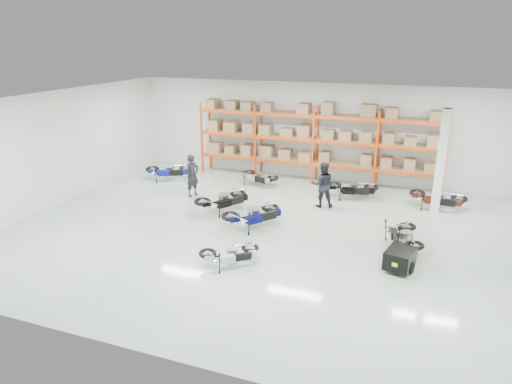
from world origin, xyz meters
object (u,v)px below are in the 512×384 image
at_px(moto_back_a, 169,168).
at_px(moto_touring_right, 404,233).
at_px(person_back, 323,185).
at_px(trailer, 400,259).
at_px(moto_back_b, 258,174).
at_px(moto_blue_centre, 254,211).
at_px(moto_back_c, 353,186).
at_px(moto_silver_left, 231,251).
at_px(moto_back_d, 438,195).
at_px(person_left, 192,175).
at_px(moto_black_far_left, 224,197).

bearing_deg(moto_back_a, moto_touring_right, -133.94).
bearing_deg(person_back, moto_touring_right, 120.98).
distance_m(trailer, moto_back_b, 9.09).
bearing_deg(moto_back_b, person_back, -97.18).
xyz_separation_m(moto_blue_centre, moto_back_c, (2.79, 4.33, -0.04)).
relative_size(moto_blue_centre, moto_silver_left, 1.27).
relative_size(trailer, moto_back_d, 0.85).
bearing_deg(moto_blue_centre, trailer, -159.13).
height_order(moto_touring_right, person_back, person_back).
height_order(moto_silver_left, trailer, moto_silver_left).
bearing_deg(person_left, moto_back_b, -22.64).
bearing_deg(moto_touring_right, moto_back_d, 64.63).
height_order(moto_blue_centre, trailer, moto_blue_centre).
relative_size(moto_black_far_left, moto_back_c, 1.06).
xyz_separation_m(trailer, moto_back_b, (-6.63, 6.22, 0.13)).
xyz_separation_m(moto_touring_right, moto_back_c, (-2.28, 4.29, 0.02)).
xyz_separation_m(trailer, person_left, (-8.74, 3.88, 0.52)).
bearing_deg(moto_back_d, moto_touring_right, 169.79).
height_order(moto_touring_right, trailer, moto_touring_right).
xyz_separation_m(moto_back_c, person_back, (-0.99, -1.40, 0.35)).
relative_size(moto_touring_right, moto_back_d, 0.94).
distance_m(moto_blue_centre, moto_back_b, 4.91).
bearing_deg(trailer, moto_blue_centre, 176.57).
height_order(moto_blue_centre, moto_silver_left, moto_blue_centre).
bearing_deg(person_back, trailer, 108.52).
distance_m(moto_touring_right, person_left, 9.03).
bearing_deg(moto_black_far_left, person_back, -118.86).
bearing_deg(moto_back_c, moto_touring_right, -162.31).
relative_size(moto_touring_right, person_back, 0.96).
relative_size(moto_blue_centre, moto_back_c, 1.08).
bearing_deg(person_left, moto_blue_centre, -102.90).
xyz_separation_m(moto_back_a, person_left, (2.14, -1.63, 0.32)).
bearing_deg(person_back, moto_blue_centre, 40.84).
bearing_deg(moto_back_d, moto_back_a, 95.24).
xyz_separation_m(moto_black_far_left, moto_back_a, (-4.14, 2.86, -0.01)).
relative_size(moto_back_d, person_left, 1.04).
bearing_deg(moto_back_a, person_back, -121.81).
relative_size(moto_back_b, moto_back_d, 0.89).
bearing_deg(person_back, moto_black_far_left, 10.37).
relative_size(trailer, person_left, 0.89).
relative_size(trailer, moto_back_a, 0.84).
xyz_separation_m(person_left, person_back, (5.46, 0.61, 0.02)).
xyz_separation_m(moto_blue_centre, moto_touring_right, (5.07, 0.04, -0.07)).
xyz_separation_m(moto_blue_centre, moto_back_d, (6.12, 4.20, -0.04)).
distance_m(moto_back_c, moto_back_d, 3.33).
bearing_deg(moto_back_d, moto_blue_centre, 128.44).
distance_m(moto_silver_left, person_back, 6.07).
bearing_deg(trailer, moto_back_b, 150.56).
xyz_separation_m(moto_silver_left, moto_black_far_left, (-2.03, 4.05, 0.12)).
bearing_deg(moto_silver_left, moto_back_a, 4.60).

